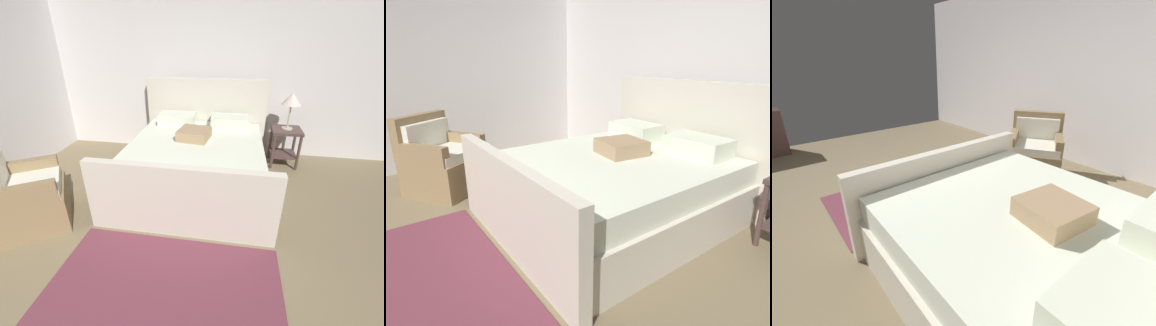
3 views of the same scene
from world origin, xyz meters
The scene contains 5 objects.
ground_plane centered at (0.00, 0.00, -0.01)m, with size 5.65×6.27×0.02m, color #79694C.
wall_side_left centered at (-2.88, 0.00, 1.41)m, with size 0.12×6.39×2.81m, color silver.
bed centered at (-0.20, 1.94, 0.36)m, with size 1.96×2.21×1.29m.
armchair centered at (-1.90, 0.71, 0.35)m, with size 1.01×1.00×0.90m.
area_rug centered at (-0.20, 0.11, 0.01)m, with size 1.97×1.24×0.01m, color brown.
Camera 3 is at (1.14, 2.79, 1.66)m, focal length 23.85 mm.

